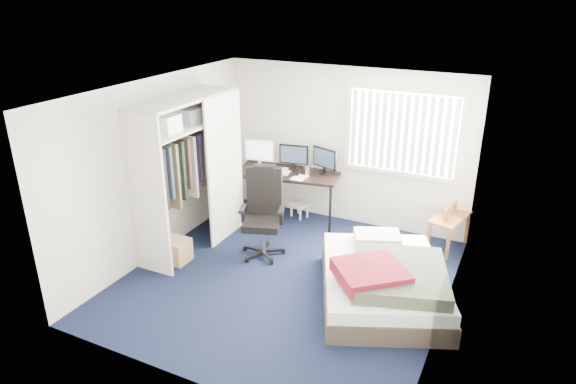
# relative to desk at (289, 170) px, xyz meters

# --- Properties ---
(ground) EXTENTS (4.20, 4.20, 0.00)m
(ground) POSITION_rel_desk_xyz_m (0.82, -1.75, -0.84)
(ground) COLOR black
(ground) RESTS_ON ground
(room_shell) EXTENTS (4.20, 4.20, 4.20)m
(room_shell) POSITION_rel_desk_xyz_m (0.82, -1.75, 0.67)
(room_shell) COLOR silver
(room_shell) RESTS_ON ground
(window_assembly) EXTENTS (1.72, 0.09, 1.32)m
(window_assembly) POSITION_rel_desk_xyz_m (1.72, 0.29, 0.76)
(window_assembly) COLOR white
(window_assembly) RESTS_ON ground
(closet) EXTENTS (0.64, 1.84, 2.22)m
(closet) POSITION_rel_desk_xyz_m (-0.85, -1.49, 0.52)
(closet) COLOR beige
(closet) RESTS_ON ground
(desk) EXTENTS (1.77, 1.05, 1.28)m
(desk) POSITION_rel_desk_xyz_m (0.00, 0.00, 0.00)
(desk) COLOR black
(desk) RESTS_ON ground
(office_chair) EXTENTS (0.77, 0.77, 1.29)m
(office_chair) POSITION_rel_desk_xyz_m (0.20, -1.24, -0.34)
(office_chair) COLOR black
(office_chair) RESTS_ON ground
(footstool) EXTENTS (0.36, 0.33, 0.24)m
(footstool) POSITION_rel_desk_xyz_m (0.15, 0.10, -0.65)
(footstool) COLOR white
(footstool) RESTS_ON ground
(nightstand) EXTENTS (0.55, 0.82, 0.70)m
(nightstand) POSITION_rel_desk_xyz_m (2.57, 0.06, -0.38)
(nightstand) COLOR brown
(nightstand) RESTS_ON ground
(bed) EXTENTS (2.07, 2.32, 0.63)m
(bed) POSITION_rel_desk_xyz_m (2.10, -1.66, -0.56)
(bed) COLOR #383128
(bed) RESTS_ON ground
(pine_box) EXTENTS (0.44, 0.33, 0.33)m
(pine_box) POSITION_rel_desk_xyz_m (-0.83, -2.01, -0.67)
(pine_box) COLOR tan
(pine_box) RESTS_ON ground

